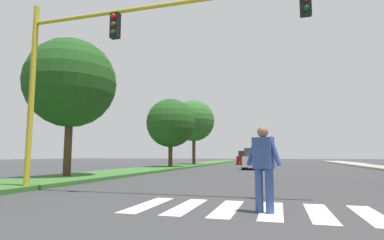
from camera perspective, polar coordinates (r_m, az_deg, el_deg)
The scene contains 11 objects.
ground_plane at distance 28.44m, azimuth 14.82°, elevation -8.64°, with size 140.00×140.00×0.00m, color #38383A.
crosswalk at distance 6.64m, azimuth 10.63°, elevation -16.13°, with size 4.95×2.20×0.01m.
median_strip at distance 28.03m, azimuth -3.53°, elevation -8.73°, with size 3.65×64.00×0.15m, color #386B2D.
tree_mid at distance 16.13m, azimuth -21.74°, elevation 6.44°, with size 4.35×4.35×6.66m.
tree_far at distance 26.59m, azimuth -4.02°, elevation -0.56°, with size 4.22×4.22×5.88m.
tree_distant at distance 33.92m, azimuth 0.35°, elevation -0.14°, with size 4.58×4.58×7.09m.
traffic_light_gantry at distance 9.87m, azimuth -14.07°, elevation 13.09°, with size 10.17×0.30×6.00m.
pedestrian_performer at distance 6.25m, azimuth 13.25°, elevation -8.10°, with size 0.72×0.37×1.69m.
sedan_midblock at distance 25.08m, azimuth 11.78°, elevation -7.25°, with size 1.95×4.10×1.68m.
sedan_distant at distance 38.37m, azimuth 10.06°, elevation -7.04°, with size 1.89×4.08×1.65m.
sedan_far_horizon at distance 48.60m, azimuth 11.02°, elevation -6.89°, with size 1.94×4.08×1.67m.
Camera 1 is at (0.64, 1.59, 1.11)m, focal length 28.48 mm.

